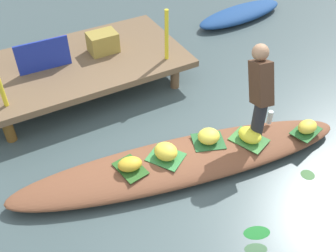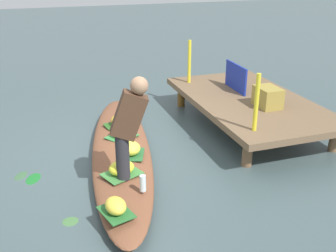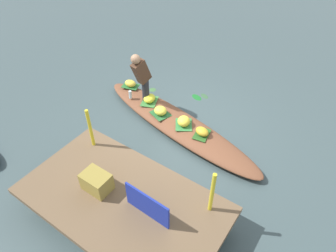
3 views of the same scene
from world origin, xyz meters
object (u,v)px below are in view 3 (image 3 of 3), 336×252
banana_bunch_1 (202,131)px  banana_bunch_4 (130,83)px  banana_bunch_0 (184,121)px  banana_bunch_2 (149,98)px  banana_bunch_3 (160,111)px  water_bottle (130,95)px  produce_crate (97,182)px  vendor_person (142,75)px  market_banner (147,205)px  vendor_boat (177,124)px

banana_bunch_1 → banana_bunch_4: 2.35m
banana_bunch_0 → banana_bunch_1: size_ratio=1.01×
banana_bunch_2 → banana_bunch_3: size_ratio=1.12×
banana_bunch_2 → water_bottle: bearing=17.8°
banana_bunch_1 → produce_crate: produce_crate is taller
banana_bunch_1 → produce_crate: bearing=74.9°
banana_bunch_2 → banana_bunch_3: banana_bunch_3 is taller
banana_bunch_0 → banana_bunch_4: bearing=-14.5°
banana_bunch_3 → banana_bunch_4: 1.31m
banana_bunch_0 → vendor_person: (1.19, -0.16, 0.60)m
banana_bunch_0 → market_banner: 2.40m
vendor_person → market_banner: 3.11m
banana_bunch_2 → banana_bunch_1: bearing=169.5°
banana_bunch_0 → banana_bunch_4: (1.83, -0.48, -0.02)m
banana_bunch_2 → market_banner: bearing=126.9°
banana_bunch_3 → banana_bunch_4: banana_bunch_3 is taller
banana_bunch_0 → produce_crate: size_ratio=0.66×
vendor_boat → produce_crate: bearing=102.1°
banana_bunch_2 → banana_bunch_3: bearing=154.2°
vendor_boat → banana_bunch_3: bearing=17.5°
banana_bunch_1 → produce_crate: 2.37m
banana_bunch_4 → market_banner: bearing=134.0°
banana_bunch_3 → vendor_boat: bearing=-173.1°
banana_bunch_4 → banana_bunch_2: bearing=163.0°
vendor_boat → produce_crate: produce_crate is taller
vendor_person → banana_bunch_4: bearing=-26.1°
banana_bunch_2 → water_bottle: water_bottle is taller
vendor_boat → banana_bunch_0: bearing=174.0°
banana_bunch_3 → banana_bunch_2: bearing=-25.8°
vendor_boat → banana_bunch_3: size_ratio=15.23×
banana_bunch_0 → banana_bunch_3: 0.61m
market_banner → banana_bunch_1: bearing=-79.7°
banana_bunch_3 → water_bottle: (0.91, -0.09, 0.00)m
water_bottle → produce_crate: produce_crate is taller
banana_bunch_1 → banana_bunch_4: banana_bunch_4 is taller
banana_bunch_4 → water_bottle: bearing=130.0°
banana_bunch_2 → water_bottle: (0.44, 0.14, 0.01)m
vendor_person → water_bottle: (0.33, 0.06, -0.60)m
banana_bunch_0 → market_banner: market_banner is taller
banana_bunch_1 → market_banner: 2.26m
water_bottle → market_banner: size_ratio=0.25×
banana_bunch_3 → water_bottle: 0.92m
banana_bunch_4 → produce_crate: bearing=121.2°
banana_bunch_1 → vendor_person: size_ratio=0.23×
banana_bunch_1 → banana_bunch_3: (1.06, -0.06, 0.01)m
vendor_boat → vendor_person: bearing=5.0°
vendor_boat → banana_bunch_4: size_ratio=15.25×
banana_bunch_2 → produce_crate: (-0.93, 2.55, 0.32)m
banana_bunch_2 → vendor_person: (0.11, 0.08, 0.61)m
banana_bunch_3 → produce_crate: produce_crate is taller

